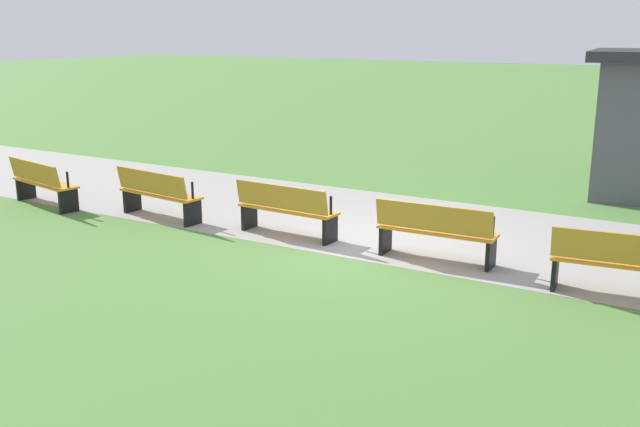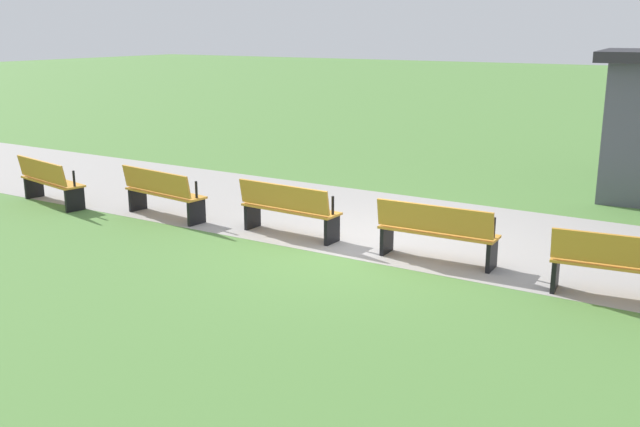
{
  "view_description": "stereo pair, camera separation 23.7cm",
  "coord_description": "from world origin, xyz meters",
  "px_view_note": "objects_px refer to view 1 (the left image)",
  "views": [
    {
      "loc": [
        4.91,
        -9.57,
        3.31
      ],
      "look_at": [
        -0.0,
        -1.19,
        0.8
      ],
      "focal_mm": 40.62,
      "sensor_mm": 36.0,
      "label": 1
    },
    {
      "loc": [
        5.11,
        -9.45,
        3.31
      ],
      "look_at": [
        -0.0,
        -1.19,
        0.8
      ],
      "focal_mm": 40.62,
      "sensor_mm": 36.0,
      "label": 2
    }
  ],
  "objects_px": {
    "bench_5": "(286,209)",
    "bench_6": "(435,230)",
    "bench_7": "(623,263)",
    "bench_4": "(158,193)",
    "bench_3": "(42,182)"
  },
  "relations": [
    {
      "from": "bench_5",
      "to": "bench_6",
      "type": "relative_size",
      "value": 1.0
    },
    {
      "from": "bench_6",
      "to": "bench_7",
      "type": "bearing_deg",
      "value": -6.74
    },
    {
      "from": "bench_4",
      "to": "bench_5",
      "type": "relative_size",
      "value": 1.02
    },
    {
      "from": "bench_5",
      "to": "bench_7",
      "type": "height_order",
      "value": "same"
    },
    {
      "from": "bench_3",
      "to": "bench_4",
      "type": "distance_m",
      "value": 2.57
    },
    {
      "from": "bench_6",
      "to": "bench_4",
      "type": "bearing_deg",
      "value": 179.99
    },
    {
      "from": "bench_4",
      "to": "bench_6",
      "type": "relative_size",
      "value": 1.02
    },
    {
      "from": "bench_5",
      "to": "bench_3",
      "type": "bearing_deg",
      "value": -171.01
    },
    {
      "from": "bench_6",
      "to": "bench_7",
      "type": "distance_m",
      "value": 2.57
    },
    {
      "from": "bench_3",
      "to": "bench_5",
      "type": "xyz_separation_m",
      "value": [
        5.1,
        0.6,
        0.0
      ]
    },
    {
      "from": "bench_6",
      "to": "bench_7",
      "type": "xyz_separation_m",
      "value": [
        2.56,
        -0.2,
        0.0
      ]
    },
    {
      "from": "bench_4",
      "to": "bench_5",
      "type": "distance_m",
      "value": 2.57
    },
    {
      "from": "bench_6",
      "to": "bench_5",
      "type": "bearing_deg",
      "value": 177.75
    },
    {
      "from": "bench_4",
      "to": "bench_6",
      "type": "xyz_separation_m",
      "value": [
        5.13,
        0.2,
        0.0
      ]
    },
    {
      "from": "bench_4",
      "to": "bench_7",
      "type": "height_order",
      "value": "same"
    }
  ]
}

